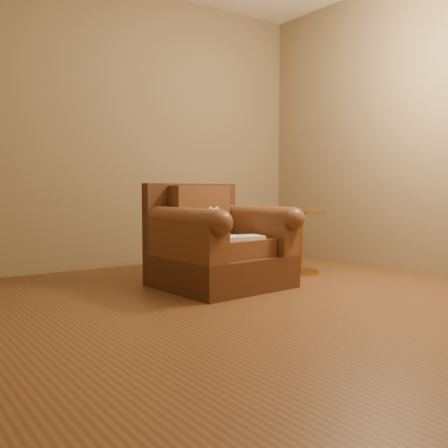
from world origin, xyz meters
TOP-DOWN VIEW (x-y plane):
  - floor at (0.00, 0.00)m, footprint 4.00×4.00m
  - room at (0.00, 0.00)m, footprint 4.02×4.02m
  - armchair at (0.13, 0.64)m, footprint 0.95×0.91m
  - teddy_bear at (0.17, 0.71)m, footprint 0.17×0.20m
  - guidebook at (0.17, 0.41)m, footprint 0.36×0.25m
  - side_table at (1.08, 0.67)m, footprint 0.40×0.40m

SIDE VIEW (x-z plane):
  - floor at x=0.00m, z-range 0.00..0.00m
  - side_table at x=1.08m, z-range 0.02..0.58m
  - armchair at x=0.13m, z-range -0.09..0.71m
  - guidebook at x=0.17m, z-range 0.38..0.41m
  - teddy_bear at x=0.17m, z-range 0.35..0.59m
  - room at x=0.00m, z-range 0.36..3.07m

